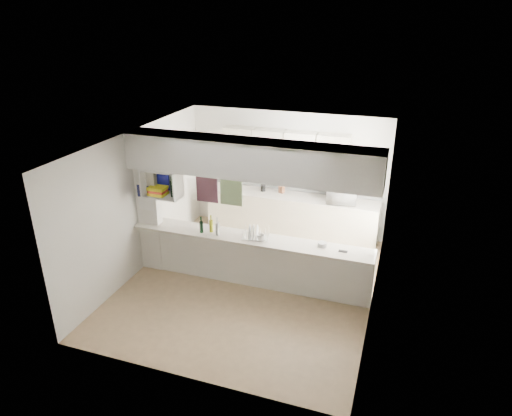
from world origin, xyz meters
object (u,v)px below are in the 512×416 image
at_px(dish_rack, 256,232).
at_px(wine_bottles, 210,227).
at_px(microwave, 341,195).
at_px(bowl, 344,185).

distance_m(dish_rack, wine_bottles, 0.80).
xyz_separation_m(microwave, dish_rack, (-1.12, -2.02, -0.07)).
bearing_deg(wine_bottles, microwave, 48.06).
relative_size(dish_rack, wine_bottles, 1.32).
bearing_deg(dish_rack, wine_bottles, 177.37).
xyz_separation_m(dish_rack, wine_bottles, (-0.79, -0.11, 0.03)).
height_order(bowl, dish_rack, bowl).
height_order(microwave, wine_bottles, same).
bearing_deg(dish_rack, bowl, 50.08).
xyz_separation_m(microwave, bowl, (0.04, 0.03, 0.19)).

